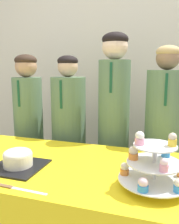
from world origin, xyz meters
TOP-DOWN VIEW (x-y plane):
  - wall_back at (0.00, 1.78)m, footprint 9.00×0.06m
  - table at (0.00, 0.39)m, footprint 1.68×0.78m
  - round_cake at (-0.16, 0.26)m, footprint 0.28×0.28m
  - cake_knife at (-0.05, 0.05)m, footprint 0.26×0.03m
  - cupcake_stand at (0.56, 0.26)m, footprint 0.32×0.32m
  - student_0 at (-0.57, 1.02)m, footprint 0.26×0.26m
  - student_1 at (-0.18, 1.02)m, footprint 0.29×0.30m
  - student_2 at (0.21, 1.02)m, footprint 0.25×0.25m
  - student_3 at (0.60, 1.02)m, footprint 0.28×0.29m

SIDE VIEW (x-z plane):
  - table at x=0.00m, z-range 0.00..0.76m
  - student_1 at x=-0.18m, z-range -0.04..1.37m
  - student_3 at x=0.60m, z-range -0.04..1.43m
  - student_0 at x=-0.57m, z-range -0.02..1.41m
  - cake_knife at x=-0.05m, z-range 0.76..0.77m
  - student_2 at x=0.21m, z-range 0.00..1.57m
  - round_cake at x=-0.16m, z-range 0.76..0.86m
  - cupcake_stand at x=0.56m, z-range 0.74..1.00m
  - wall_back at x=0.00m, z-range 0.00..2.70m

